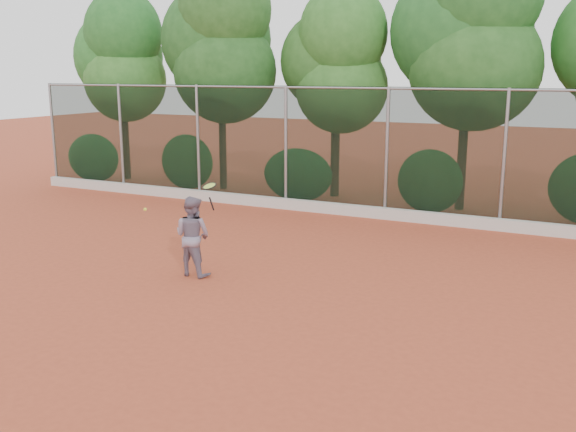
% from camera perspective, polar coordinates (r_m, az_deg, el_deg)
% --- Properties ---
extents(ground, '(80.00, 80.00, 0.00)m').
position_cam_1_polar(ground, '(11.42, -2.22, -7.13)').
color(ground, '#AE4529').
rests_on(ground, ground).
extents(concrete_curb, '(24.00, 0.20, 0.30)m').
position_cam_1_polar(concrete_curb, '(17.46, 8.41, 0.25)').
color(concrete_curb, beige).
rests_on(concrete_curb, ground).
extents(tennis_player, '(0.79, 0.64, 1.56)m').
position_cam_1_polar(tennis_player, '(12.50, -8.48, -1.77)').
color(tennis_player, slate).
rests_on(tennis_player, ground).
extents(chainlink_fence, '(24.09, 0.09, 3.50)m').
position_cam_1_polar(chainlink_fence, '(17.35, 8.78, 5.88)').
color(chainlink_fence, black).
rests_on(chainlink_fence, ground).
extents(foliage_backdrop, '(23.70, 3.63, 7.55)m').
position_cam_1_polar(foliage_backdrop, '(19.29, 9.26, 14.11)').
color(foliage_backdrop, '#3E2618').
rests_on(foliage_backdrop, ground).
extents(tennis_racket, '(0.33, 0.33, 0.54)m').
position_cam_1_polar(tennis_racket, '(12.06, -6.98, 2.48)').
color(tennis_racket, black).
rests_on(tennis_racket, ground).
extents(tennis_ball_in_flight, '(0.06, 0.06, 0.06)m').
position_cam_1_polar(tennis_ball_in_flight, '(12.42, -12.58, 0.58)').
color(tennis_ball_in_flight, yellow).
rests_on(tennis_ball_in_flight, ground).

